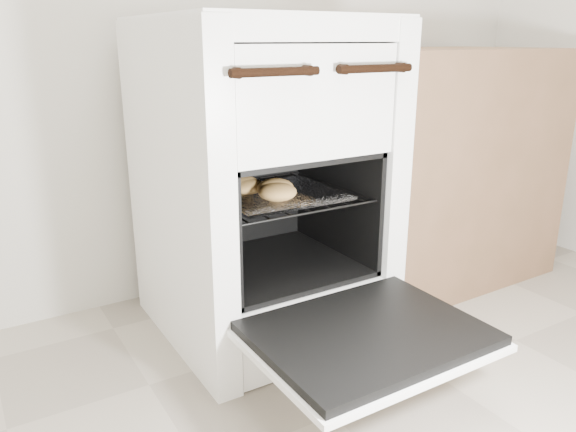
# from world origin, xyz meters

# --- Properties ---
(stove) EXTENTS (0.59, 0.66, 0.90)m
(stove) POSITION_xyz_m (0.08, 1.17, 0.44)
(stove) COLOR white
(stove) RESTS_ON ground
(oven_door) EXTENTS (0.53, 0.41, 0.04)m
(oven_door) POSITION_xyz_m (0.08, 0.68, 0.20)
(oven_door) COLOR black
(oven_door) RESTS_ON stove
(oven_rack) EXTENTS (0.43, 0.41, 0.01)m
(oven_rack) POSITION_xyz_m (0.08, 1.11, 0.43)
(oven_rack) COLOR black
(oven_rack) RESTS_ON stove
(foil_sheet) EXTENTS (0.33, 0.29, 0.01)m
(foil_sheet) POSITION_xyz_m (0.08, 1.09, 0.44)
(foil_sheet) COLOR white
(foil_sheet) RESTS_ON oven_rack
(baked_rolls) EXTENTS (0.18, 0.26, 0.05)m
(baked_rolls) POSITION_xyz_m (0.03, 1.09, 0.47)
(baked_rolls) COLOR tan
(baked_rolls) RESTS_ON foil_sheet
(counter) EXTENTS (0.83, 0.56, 0.82)m
(counter) POSITION_xyz_m (0.82, 1.23, 0.41)
(counter) COLOR brown
(counter) RESTS_ON ground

